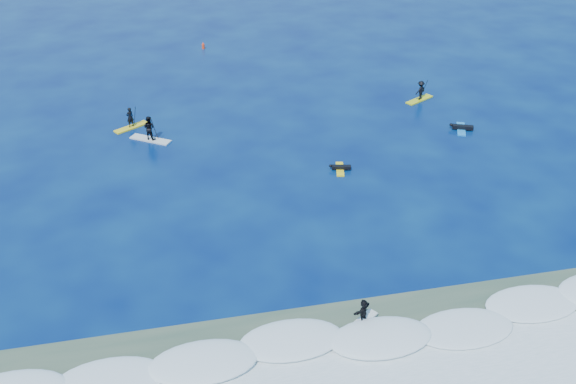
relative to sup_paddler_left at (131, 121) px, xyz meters
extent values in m
plane|color=#03104A|center=(10.04, -14.33, -0.58)|extent=(160.00, 160.00, 0.00)
cube|color=white|center=(10.04, -24.33, -0.58)|extent=(40.00, 6.00, 0.30)
cube|color=yellow|center=(0.00, 0.00, -0.54)|extent=(2.61, 1.98, 0.09)
imported|color=black|center=(0.00, 0.00, 0.27)|extent=(0.67, 0.61, 1.53)
cylinder|color=black|center=(0.34, 0.21, 0.21)|extent=(0.36, 0.54, 1.78)
cube|color=black|center=(0.34, 0.21, -0.63)|extent=(0.11, 0.03, 0.27)
cube|color=silver|center=(1.35, -2.34, -0.53)|extent=(2.98, 2.33, 0.10)
imported|color=black|center=(1.35, -2.34, 0.40)|extent=(1.08, 1.03, 1.76)
cylinder|color=black|center=(1.73, -2.59, 0.33)|extent=(0.43, 0.61, 2.05)
cube|color=black|center=(1.73, -2.59, -0.63)|extent=(0.12, 0.03, 0.31)
cube|color=#CECE16|center=(22.94, 0.38, -0.54)|extent=(2.68, 1.89, 0.09)
imported|color=black|center=(22.94, 0.38, 0.28)|extent=(1.15, 0.99, 1.55)
cylinder|color=black|center=(23.30, 0.57, 0.22)|extent=(0.33, 0.56, 1.80)
cube|color=black|center=(23.30, 0.57, -0.63)|extent=(0.11, 0.03, 0.27)
cube|color=yellow|center=(13.51, -9.28, -0.54)|extent=(0.89, 1.90, 0.09)
cube|color=black|center=(13.60, -9.30, -0.39)|extent=(1.31, 0.61, 0.21)
sphere|color=black|center=(12.90, -9.13, -0.30)|extent=(0.21, 0.21, 0.21)
cube|color=#1B7ECC|center=(23.94, -5.35, -0.53)|extent=(1.38, 2.26, 0.11)
cube|color=black|center=(24.03, -5.39, -0.35)|extent=(1.56, 0.95, 0.25)
sphere|color=black|center=(23.24, -5.07, -0.25)|extent=(0.25, 0.25, 0.25)
cube|color=silver|center=(10.57, -23.54, -0.39)|extent=(1.76, 1.45, 0.10)
imported|color=black|center=(10.57, -23.54, 0.27)|extent=(1.12, 0.94, 1.21)
cylinder|color=#F33915|center=(6.92, 16.41, -0.35)|extent=(0.29, 0.29, 0.46)
cone|color=#F33915|center=(6.92, 16.41, -0.01)|extent=(0.20, 0.20, 0.22)
camera|label=1|loc=(2.59, -44.62, 20.56)|focal=40.00mm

